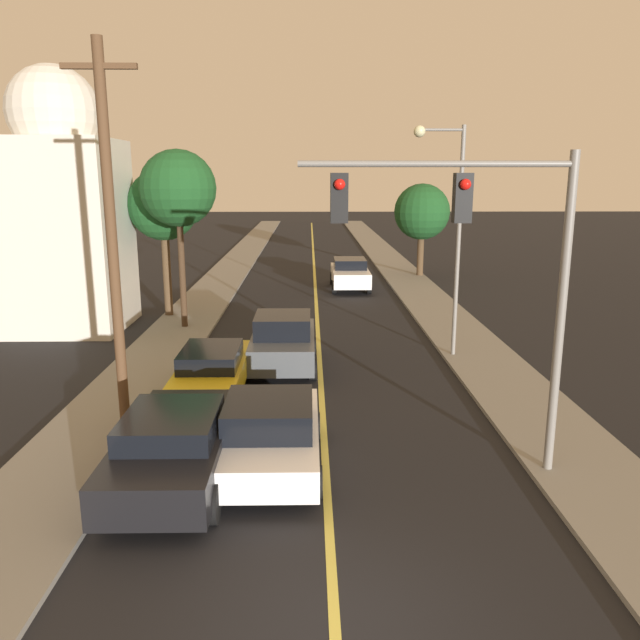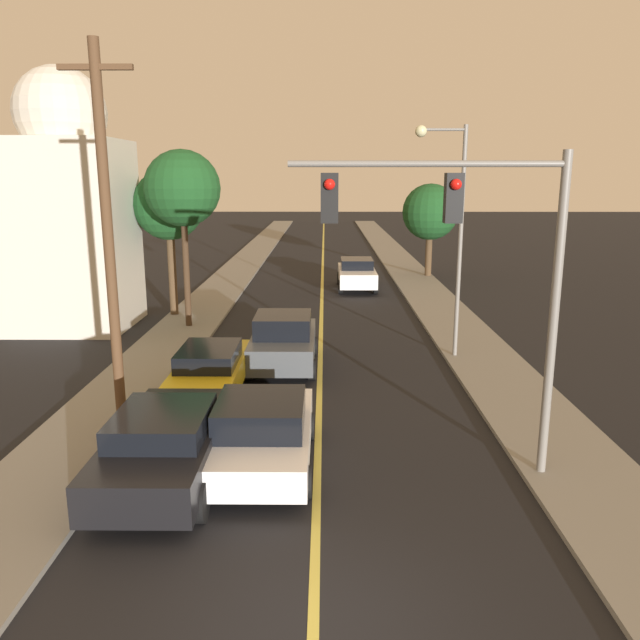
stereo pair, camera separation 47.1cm
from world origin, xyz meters
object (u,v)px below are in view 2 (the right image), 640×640
at_px(tree_left_near, 182,189).
at_px(tree_left_far, 169,206).
at_px(streetlamp_right, 450,213).
at_px(car_outer_lane_second, 211,370).
at_px(tree_right_near, 430,212).
at_px(utility_pole_left, 108,236).
at_px(car_outer_lane_front, 166,443).
at_px(car_near_lane_second, 284,341).
at_px(domed_building_left, 69,209).
at_px(car_near_lane_front, 262,432).
at_px(car_far_oncoming, 357,273).
at_px(traffic_signal_mast, 472,248).

height_order(tree_left_near, tree_left_far, tree_left_near).
bearing_deg(streetlamp_right, car_outer_lane_second, -151.99).
height_order(tree_left_near, tree_right_near, tree_left_near).
bearing_deg(tree_left_near, car_outer_lane_second, -73.74).
relative_size(streetlamp_right, utility_pole_left, 0.85).
height_order(utility_pole_left, tree_right_near, utility_pole_left).
distance_m(car_outer_lane_front, tree_left_far, 15.71).
bearing_deg(tree_right_near, car_near_lane_second, -112.50).
height_order(car_near_lane_second, streetlamp_right, streetlamp_right).
bearing_deg(domed_building_left, car_near_lane_front, -55.14).
xyz_separation_m(car_near_lane_front, car_outer_lane_second, (-1.81, 4.16, 0.01)).
bearing_deg(utility_pole_left, tree_left_near, 93.10).
height_order(car_outer_lane_second, utility_pole_left, utility_pole_left).
xyz_separation_m(car_far_oncoming, tree_left_near, (-7.10, -8.91, 4.59)).
distance_m(car_outer_lane_second, utility_pole_left, 4.75).
bearing_deg(traffic_signal_mast, car_far_oncoming, 92.74).
xyz_separation_m(car_near_lane_front, tree_left_far, (-5.17, 14.14, 3.94)).
distance_m(car_outer_lane_front, traffic_signal_mast, 6.95).
relative_size(car_near_lane_front, domed_building_left, 0.44).
distance_m(car_outer_lane_second, tree_left_far, 11.24).
height_order(car_outer_lane_front, tree_left_near, tree_left_near).
bearing_deg(tree_right_near, streetlamp_right, -97.36).
bearing_deg(car_near_lane_second, utility_pole_left, -125.70).
relative_size(car_near_lane_front, tree_left_near, 0.64).
xyz_separation_m(car_outer_lane_front, utility_pole_left, (-1.75, 2.67, 3.78)).
bearing_deg(tree_right_near, car_far_oncoming, -138.49).
relative_size(traffic_signal_mast, streetlamp_right, 0.85).
distance_m(car_near_lane_second, car_far_oncoming, 14.35).
height_order(tree_left_near, domed_building_left, domed_building_left).
distance_m(car_near_lane_second, car_outer_lane_front, 7.83).
bearing_deg(car_outer_lane_front, tree_left_far, 102.78).
height_order(car_outer_lane_second, traffic_signal_mast, traffic_signal_mast).
xyz_separation_m(car_near_lane_second, domed_building_left, (-8.61, 5.45, 3.81)).
bearing_deg(domed_building_left, utility_pole_left, -64.07).
bearing_deg(streetlamp_right, tree_left_far, 149.16).
height_order(traffic_signal_mast, tree_right_near, traffic_signal_mast).
bearing_deg(car_near_lane_front, tree_left_near, 108.82).
height_order(car_outer_lane_second, tree_right_near, tree_right_near).
distance_m(car_near_lane_second, domed_building_left, 10.88).
bearing_deg(car_near_lane_front, tree_left_far, 110.10).
bearing_deg(car_far_oncoming, tree_left_near, 51.48).
bearing_deg(tree_right_near, car_outer_lane_front, -109.87).
bearing_deg(utility_pole_left, car_outer_lane_front, -56.80).
relative_size(car_far_oncoming, tree_right_near, 0.87).
xyz_separation_m(car_outer_lane_front, tree_right_near, (9.25, 25.59, 3.02)).
relative_size(car_outer_lane_front, traffic_signal_mast, 0.76).
bearing_deg(utility_pole_left, traffic_signal_mast, -17.37).
relative_size(car_far_oncoming, utility_pole_left, 0.54).
bearing_deg(car_outer_lane_front, car_far_oncoming, 77.50).
bearing_deg(streetlamp_right, utility_pole_left, -145.95).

